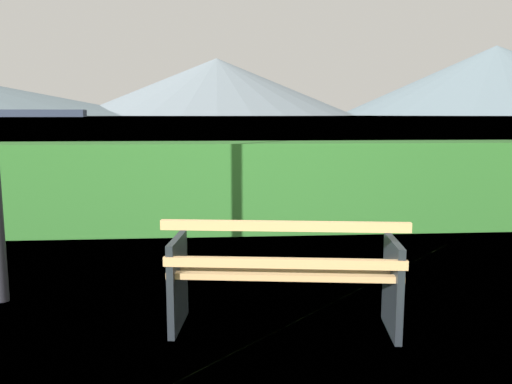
# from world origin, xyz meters

# --- Properties ---
(ground_plane) EXTENTS (1400.00, 1400.00, 0.00)m
(ground_plane) POSITION_xyz_m (0.00, 0.00, 0.00)
(ground_plane) COLOR #567A38
(water_surface) EXTENTS (620.00, 620.00, 0.00)m
(water_surface) POSITION_xyz_m (0.00, 308.73, 0.00)
(water_surface) COLOR #6B8EA3
(water_surface) RESTS_ON ground_plane
(park_bench) EXTENTS (1.70, 0.78, 0.87)m
(park_bench) POSITION_xyz_m (-0.01, -0.06, 0.42)
(park_bench) COLOR tan
(park_bench) RESTS_ON ground_plane
(hedge_row) EXTENTS (9.16, 0.77, 1.19)m
(hedge_row) POSITION_xyz_m (0.00, 3.27, 0.60)
(hedge_row) COLOR #2D6B28
(hedge_row) RESTS_ON ground_plane
(cargo_ship_large) EXTENTS (74.60, 16.05, 12.17)m
(cargo_ship_large) POSITION_xyz_m (-115.19, 285.91, 3.40)
(cargo_ship_large) COLOR #2D384C
(cargo_ship_large) RESTS_ON water_surface
(distant_hills) EXTENTS (981.65, 439.20, 76.27)m
(distant_hills) POSITION_xyz_m (19.67, 554.16, 30.21)
(distant_hills) COLOR slate
(distant_hills) RESTS_ON ground_plane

